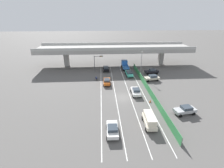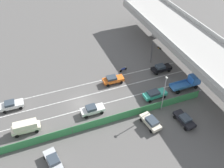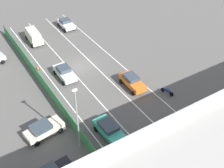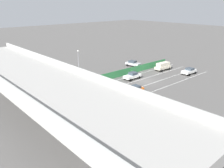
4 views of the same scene
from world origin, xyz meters
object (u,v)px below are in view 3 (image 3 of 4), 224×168
car_hatchback_white (64,72)px  car_sedan_white (66,24)px  street_lamp (77,114)px  car_van_cream (34,36)px  parked_sedan_cream (43,129)px  car_taxi_orange (132,81)px  car_taxi_teal (110,130)px  motorcycle (167,91)px  traffic_light (215,104)px  traffic_cone (38,68)px  car_sedan_black (193,136)px

car_hatchback_white → car_sedan_white: bearing=-115.8°
street_lamp → car_van_cream: bearing=-99.1°
parked_sedan_cream → car_taxi_orange: bearing=-172.0°
car_van_cream → parked_sedan_cream: car_van_cream is taller
parked_sedan_cream → street_lamp: (-2.62, 3.62, 3.80)m
car_taxi_orange → car_van_cream: 19.83m
car_taxi_teal → motorcycle: car_taxi_teal is taller
motorcycle → car_taxi_orange: bearing=-50.8°
motorcycle → street_lamp: size_ratio=0.24×
car_sedan_white → car_van_cream: size_ratio=0.88×
car_van_cream → motorcycle: car_van_cream is taller
car_taxi_orange → car_taxi_teal: 9.40m
traffic_light → street_lamp: 14.66m
traffic_light → traffic_cone: traffic_light is taller
car_sedan_black → parked_sedan_cream: bearing=-35.9°
car_van_cream → traffic_cone: bearing=72.8°
motorcycle → street_lamp: (13.75, 1.82, 4.28)m
car_taxi_teal → motorcycle: size_ratio=2.47×
car_hatchback_white → traffic_cone: bearing=-57.4°
car_hatchback_white → parked_sedan_cream: (6.56, 8.62, 0.02)m
street_lamp → traffic_cone: 16.83m
traffic_light → traffic_cone: (12.11, -21.75, -3.58)m
traffic_light → parked_sedan_cream: bearing=-29.7°
car_taxi_orange → car_taxi_teal: size_ratio=0.95×
car_hatchback_white → car_sedan_black: bearing=110.2°
car_sedan_black → traffic_cone: car_sedan_black is taller
car_sedan_white → car_van_cream: car_van_cream is taller
car_hatchback_white → car_taxi_teal: size_ratio=0.93×
street_lamp → car_sedan_white: bearing=-112.2°
car_sedan_white → car_sedan_black: bearing=90.1°
car_sedan_white → parked_sedan_cream: (13.20, 22.35, 0.04)m
traffic_cone → car_sedan_black: bearing=112.6°
car_taxi_orange → car_sedan_white: 20.46m
traffic_light → car_hatchback_white: bearing=-61.7°
car_sedan_black → street_lamp: 12.75m
parked_sedan_cream → street_lamp: bearing=125.9°
car_hatchback_white → street_lamp: bearing=72.2°
street_lamp → car_taxi_teal: bearing=172.2°
car_sedan_black → car_taxi_orange: bearing=-90.6°
car_taxi_teal → traffic_cone: car_taxi_teal is taller
car_taxi_orange → parked_sedan_cream: 13.50m
car_taxi_teal → car_sedan_white: 27.38m
car_taxi_teal → street_lamp: size_ratio=0.60×
car_sedan_white → motorcycle: car_sedan_white is taller
car_taxi_orange → car_sedan_black: car_sedan_black is taller
car_taxi_teal → traffic_cone: 16.78m
traffic_light → street_lamp: bearing=-22.4°
car_taxi_teal → traffic_light: size_ratio=0.85×
car_taxi_orange → street_lamp: street_lamp is taller
car_sedan_white → traffic_cone: size_ratio=6.97×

